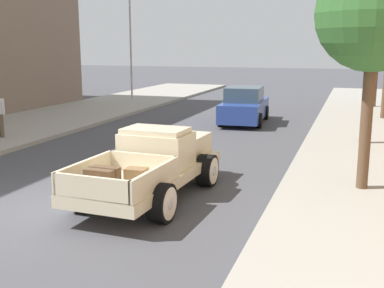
{
  "coord_description": "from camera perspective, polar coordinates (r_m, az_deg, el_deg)",
  "views": [
    {
      "loc": [
        6.07,
        -8.21,
        3.42
      ],
      "look_at": [
        2.27,
        2.99,
        1.0
      ],
      "focal_mm": 44.66,
      "sensor_mm": 36.0,
      "label": 1
    }
  ],
  "objects": [
    {
      "name": "street_tree_nearest",
      "position": [
        11.56,
        20.94,
        14.25
      ],
      "size": [
        2.59,
        2.59,
        5.28
      ],
      "color": "brown",
      "rests_on": "sidewalk_right"
    },
    {
      "name": "hotrod_truck_cream",
      "position": [
        11.15,
        -4.45,
        -2.31
      ],
      "size": [
        2.33,
        5.0,
        1.58
      ],
      "color": "beige",
      "rests_on": "ground"
    },
    {
      "name": "flagpole",
      "position": [
        30.58,
        -7.04,
        15.9
      ],
      "size": [
        1.74,
        0.16,
        9.16
      ],
      "color": "#B2B2B7",
      "rests_on": "sidewalk_left"
    },
    {
      "name": "ground_plane",
      "position": [
        10.77,
        -16.91,
        -7.48
      ],
      "size": [
        140.0,
        140.0,
        0.0
      ],
      "primitive_type": "plane",
      "color": "#47474C"
    },
    {
      "name": "car_background_blue",
      "position": [
        21.76,
        6.28,
        4.5
      ],
      "size": [
        2.08,
        4.4,
        1.65
      ],
      "color": "#284293",
      "rests_on": "ground"
    },
    {
      "name": "street_tree_second",
      "position": [
        17.25,
        20.59,
        12.93
      ],
      "size": [
        2.64,
        2.64,
        5.24
      ],
      "color": "brown",
      "rests_on": "sidewalk_right"
    },
    {
      "name": "street_tree_farthest",
      "position": [
        28.28,
        21.46,
        13.15
      ],
      "size": [
        2.33,
        2.33,
        5.64
      ],
      "color": "brown",
      "rests_on": "sidewalk_right"
    }
  ]
}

